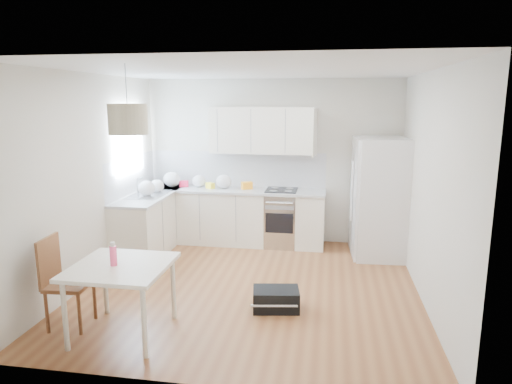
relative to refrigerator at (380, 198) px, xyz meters
The scene contains 29 objects.
floor 2.49m from the refrigerator, 138.10° to the right, with size 4.20×4.20×0.00m, color brown.
ceiling 2.93m from the refrigerator, 138.10° to the right, with size 4.20×4.20×0.00m, color white.
wall_back 1.87m from the refrigerator, 162.34° to the left, with size 4.20×4.20×0.00m, color beige.
wall_left 4.15m from the refrigerator, 157.95° to the right, with size 4.20×4.20×0.00m, color beige.
wall_right 1.65m from the refrigerator, 76.48° to the right, with size 4.20×4.20×0.00m, color beige.
window_glassblock 3.93m from the refrigerator, behind, with size 0.02×1.00×1.00m, color #BFE0F9.
cabinets_back 2.39m from the refrigerator, behind, with size 3.00×0.60×0.88m, color white.
cabinets_left 3.58m from the refrigerator, behind, with size 0.60×1.80×0.88m, color white.
counter_back 2.34m from the refrigerator, behind, with size 3.02×0.64×0.04m, color #B9BCBE.
counter_left 3.54m from the refrigerator, behind, with size 0.64×1.82×0.04m, color #B9BCBE.
backsplash_back 2.41m from the refrigerator, 166.84° to the left, with size 3.00×0.01×0.58m, color silver.
backsplash_left 3.85m from the refrigerator, behind, with size 0.01×1.80×0.58m, color silver.
upper_cabinets 2.15m from the refrigerator, 168.26° to the left, with size 1.70×0.32×0.75m, color white.
range_oven 1.62m from the refrigerator, behind, with size 0.50×0.61×0.88m, color #AFB1B4, non-canonical shape.
sink 3.55m from the refrigerator, behind, with size 0.50×0.80×0.16m, color #AFB1B4, non-canonical shape.
refrigerator is the anchor object (origin of this frame).
dining_table 4.06m from the refrigerator, 133.79° to the right, with size 0.94×0.94×0.74m.
dining_chair 4.48m from the refrigerator, 140.09° to the right, with size 0.41×0.41×0.97m, color #512A18, non-canonical shape.
drink_bottle 4.11m from the refrigerator, 134.13° to the right, with size 0.07×0.07×0.24m, color #F1436D.
gym_bag 2.63m from the refrigerator, 122.01° to the right, with size 0.52×0.34×0.24m, color black.
pendant_lamp 4.09m from the refrigerator, 134.15° to the right, with size 0.38×0.38×0.29m, color #BCB190.
grocery_bag_a 3.40m from the refrigerator, behind, with size 0.28×0.24×0.25m, color white.
grocery_bag_b 2.94m from the refrigerator, behind, with size 0.23×0.19×0.20m, color white.
grocery_bag_c 2.50m from the refrigerator, behind, with size 0.26×0.22×0.23m, color white.
grocery_bag_d 3.48m from the refrigerator, behind, with size 0.22×0.19×0.20m, color white.
grocery_bag_e 3.56m from the refrigerator, behind, with size 0.26×0.22×0.23m, color white.
snack_orange 2.12m from the refrigerator, behind, with size 0.17×0.11×0.12m, color orange.
snack_yellow 2.72m from the refrigerator, behind, with size 0.14×0.09×0.10m, color yellow.
snack_red 3.20m from the refrigerator, behind, with size 0.15×0.09×0.10m, color #BD1736.
Camera 1 is at (0.96, -5.42, 2.36)m, focal length 32.00 mm.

